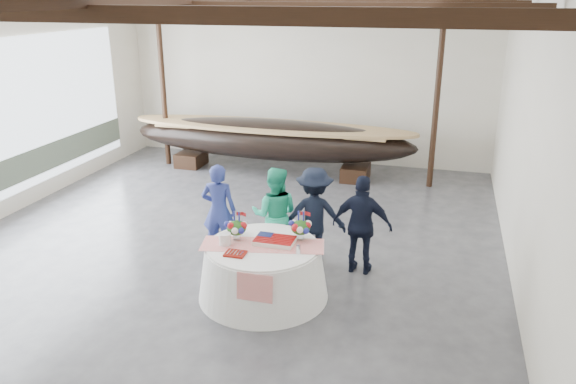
# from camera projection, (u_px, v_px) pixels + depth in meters

# --- Properties ---
(floor) EXTENTS (10.00, 12.00, 0.01)m
(floor) POSITION_uv_depth(u_px,v_px,m) (226.00, 246.00, 10.46)
(floor) COLOR #3D3D42
(floor) RESTS_ON ground
(wall_back) EXTENTS (10.00, 0.02, 4.50)m
(wall_back) POSITION_uv_depth(u_px,v_px,m) (306.00, 79.00, 15.14)
(wall_back) COLOR silver
(wall_back) RESTS_ON ground
(wall_right) EXTENTS (0.02, 12.00, 4.50)m
(wall_right) POSITION_uv_depth(u_px,v_px,m) (531.00, 148.00, 8.42)
(wall_right) COLOR silver
(wall_right) RESTS_ON ground
(pavilion_structure) EXTENTS (9.80, 11.76, 4.50)m
(pavilion_structure) POSITION_uv_depth(u_px,v_px,m) (234.00, 20.00, 9.82)
(pavilion_structure) COLOR black
(pavilion_structure) RESTS_ON ground
(open_bay) EXTENTS (0.03, 7.00, 3.20)m
(open_bay) POSITION_uv_depth(u_px,v_px,m) (25.00, 122.00, 12.02)
(open_bay) COLOR silver
(open_bay) RESTS_ON ground
(longboat_display) EXTENTS (7.49, 1.50, 1.41)m
(longboat_display) POSITION_uv_depth(u_px,v_px,m) (270.00, 139.00, 14.41)
(longboat_display) COLOR black
(longboat_display) RESTS_ON ground
(banquet_table) EXTENTS (2.01, 2.01, 0.86)m
(banquet_table) POSITION_uv_depth(u_px,v_px,m) (263.00, 270.00, 8.62)
(banquet_table) COLOR white
(banquet_table) RESTS_ON ground
(tabletop_items) EXTENTS (1.93, 1.05, 0.40)m
(tabletop_items) POSITION_uv_depth(u_px,v_px,m) (265.00, 232.00, 8.57)
(tabletop_items) COLOR red
(tabletop_items) RESTS_ON banquet_table
(guest_woman_blue) EXTENTS (0.66, 0.49, 1.68)m
(guest_woman_blue) POSITION_uv_depth(u_px,v_px,m) (219.00, 210.00, 9.88)
(guest_woman_blue) COLOR navy
(guest_woman_blue) RESTS_ON ground
(guest_woman_teal) EXTENTS (0.91, 0.75, 1.70)m
(guest_woman_teal) POSITION_uv_depth(u_px,v_px,m) (275.00, 215.00, 9.65)
(guest_woman_teal) COLOR #22B388
(guest_woman_teal) RESTS_ON ground
(guest_man_left) EXTENTS (1.20, 0.82, 1.70)m
(guest_man_left) POSITION_uv_depth(u_px,v_px,m) (314.00, 215.00, 9.62)
(guest_man_left) COLOR black
(guest_man_left) RESTS_ON ground
(guest_man_right) EXTENTS (1.02, 0.48, 1.70)m
(guest_man_right) POSITION_uv_depth(u_px,v_px,m) (362.00, 225.00, 9.22)
(guest_man_right) COLOR black
(guest_man_right) RESTS_ON ground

